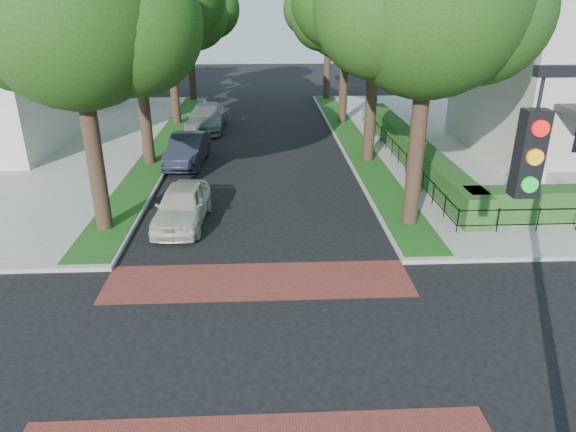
% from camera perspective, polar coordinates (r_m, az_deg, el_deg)
% --- Properties ---
extents(ground, '(120.00, 120.00, 0.00)m').
position_cam_1_polar(ground, '(12.61, -3.33, -14.52)').
color(ground, black).
rests_on(ground, ground).
extents(crosswalk_far, '(9.00, 2.20, 0.01)m').
position_cam_1_polar(crosswalk_far, '(15.28, -3.26, -7.22)').
color(crosswalk_far, maroon).
rests_on(crosswalk_far, ground).
extents(grass_strip_ne, '(1.60, 29.80, 0.02)m').
position_cam_1_polar(grass_strip_ne, '(30.52, 7.17, 8.43)').
color(grass_strip_ne, '#1B4D16').
rests_on(grass_strip_ne, sidewalk_ne).
extents(grass_strip_nw, '(1.60, 29.80, 0.02)m').
position_cam_1_polar(grass_strip_nw, '(30.60, -13.40, 8.03)').
color(grass_strip_nw, '#1B4D16').
rests_on(grass_strip_nw, sidewalk_nw).
extents(tree_right_near, '(7.75, 6.67, 10.66)m').
position_cam_1_polar(tree_right_near, '(18.09, 15.72, 21.99)').
color(tree_right_near, black).
rests_on(tree_right_near, sidewalk_ne).
extents(tree_right_far, '(7.25, 6.23, 9.74)m').
position_cam_1_polar(tree_right_far, '(34.68, 6.62, 21.44)').
color(tree_right_far, black).
rests_on(tree_right_far, sidewalk_ne).
extents(tree_right_back, '(7.50, 6.45, 10.20)m').
position_cam_1_polar(tree_right_back, '(43.60, 4.68, 22.23)').
color(tree_right_back, black).
rests_on(tree_right_back, sidewalk_ne).
extents(tree_left_near, '(7.50, 6.45, 10.20)m').
position_cam_1_polar(tree_left_near, '(18.16, -22.21, 20.08)').
color(tree_left_near, black).
rests_on(tree_left_near, sidewalk_nw).
extents(tree_left_far, '(7.00, 6.02, 9.86)m').
position_cam_1_polar(tree_left_far, '(34.71, -13.00, 21.40)').
color(tree_left_far, black).
rests_on(tree_left_far, sidewalk_nw).
extents(tree_left_back, '(7.75, 6.66, 10.44)m').
position_cam_1_polar(tree_left_back, '(43.63, -10.97, 22.12)').
color(tree_left_back, black).
rests_on(tree_left_back, sidewalk_nw).
extents(hedge_main_road, '(1.00, 18.00, 1.20)m').
position_cam_1_polar(hedge_main_road, '(27.02, 13.52, 7.39)').
color(hedge_main_road, '#184719').
rests_on(hedge_main_road, sidewalk_ne).
extents(fence_main_road, '(0.06, 18.00, 0.90)m').
position_cam_1_polar(fence_main_road, '(26.84, 11.84, 7.11)').
color(fence_main_road, black).
rests_on(fence_main_road, sidewalk_ne).
extents(house_left_far, '(10.00, 9.00, 10.14)m').
position_cam_1_polar(house_left_far, '(44.95, -24.43, 17.58)').
color(house_left_far, '#B6B2A3').
rests_on(house_left_far, sidewalk_nw).
extents(parked_car_front, '(1.95, 4.35, 1.45)m').
position_cam_1_polar(parked_car_front, '(19.16, -11.69, 1.16)').
color(parked_car_front, beige).
rests_on(parked_car_front, ground).
extents(parked_car_middle, '(1.91, 4.71, 1.52)m').
position_cam_1_polar(parked_car_middle, '(26.37, -11.09, 7.25)').
color(parked_car_middle, black).
rests_on(parked_car_middle, ground).
extents(parked_car_rear, '(2.40, 5.58, 1.60)m').
position_cam_1_polar(parked_car_rear, '(33.62, -9.00, 10.78)').
color(parked_car_rear, slate).
rests_on(parked_car_rear, ground).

